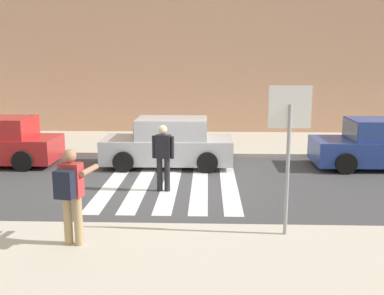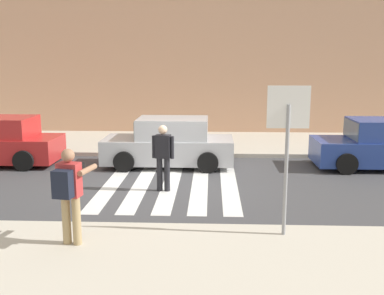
% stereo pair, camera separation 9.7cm
% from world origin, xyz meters
% --- Properties ---
extents(ground_plane, '(120.00, 120.00, 0.00)m').
position_xyz_m(ground_plane, '(0.00, 0.00, 0.00)').
color(ground_plane, '#424244').
extents(sidewalk_far, '(60.00, 4.80, 0.14)m').
position_xyz_m(sidewalk_far, '(0.00, 6.00, 0.07)').
color(sidewalk_far, beige).
rests_on(sidewalk_far, ground).
extents(building_facade_far, '(56.00, 4.00, 6.29)m').
position_xyz_m(building_facade_far, '(0.00, 10.40, 3.14)').
color(building_facade_far, tan).
rests_on(building_facade_far, ground).
extents(crosswalk_stripe_0, '(0.44, 5.20, 0.01)m').
position_xyz_m(crosswalk_stripe_0, '(-1.60, 0.20, 0.00)').
color(crosswalk_stripe_0, silver).
rests_on(crosswalk_stripe_0, ground).
extents(crosswalk_stripe_1, '(0.44, 5.20, 0.01)m').
position_xyz_m(crosswalk_stripe_1, '(-0.80, 0.20, 0.00)').
color(crosswalk_stripe_1, silver).
rests_on(crosswalk_stripe_1, ground).
extents(crosswalk_stripe_2, '(0.44, 5.20, 0.01)m').
position_xyz_m(crosswalk_stripe_2, '(0.00, 0.20, 0.00)').
color(crosswalk_stripe_2, silver).
rests_on(crosswalk_stripe_2, ground).
extents(crosswalk_stripe_3, '(0.44, 5.20, 0.01)m').
position_xyz_m(crosswalk_stripe_3, '(0.80, 0.20, 0.00)').
color(crosswalk_stripe_3, silver).
rests_on(crosswalk_stripe_3, ground).
extents(crosswalk_stripe_4, '(0.44, 5.20, 0.01)m').
position_xyz_m(crosswalk_stripe_4, '(1.60, 0.20, 0.00)').
color(crosswalk_stripe_4, silver).
rests_on(crosswalk_stripe_4, ground).
extents(stop_sign, '(0.76, 0.08, 2.77)m').
position_xyz_m(stop_sign, '(2.47, -3.67, 2.16)').
color(stop_sign, gray).
rests_on(stop_sign, sidewalk_near).
extents(photographer_with_backpack, '(0.68, 0.91, 1.72)m').
position_xyz_m(photographer_with_backpack, '(-1.36, -4.32, 1.17)').
color(photographer_with_backpack, tan).
rests_on(photographer_with_backpack, sidewalk_near).
extents(pedestrian_crossing, '(0.57, 0.30, 1.72)m').
position_xyz_m(pedestrian_crossing, '(-0.13, -0.49, 0.97)').
color(pedestrian_crossing, '#232328').
rests_on(pedestrian_crossing, ground).
extents(parked_car_silver, '(4.10, 1.92, 1.55)m').
position_xyz_m(parked_car_silver, '(-0.22, 2.30, 0.73)').
color(parked_car_silver, '#B7BABF').
rests_on(parked_car_silver, ground).
extents(parked_car_blue, '(4.10, 1.92, 1.55)m').
position_xyz_m(parked_car_blue, '(6.44, 2.30, 0.73)').
color(parked_car_blue, '#284293').
rests_on(parked_car_blue, ground).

